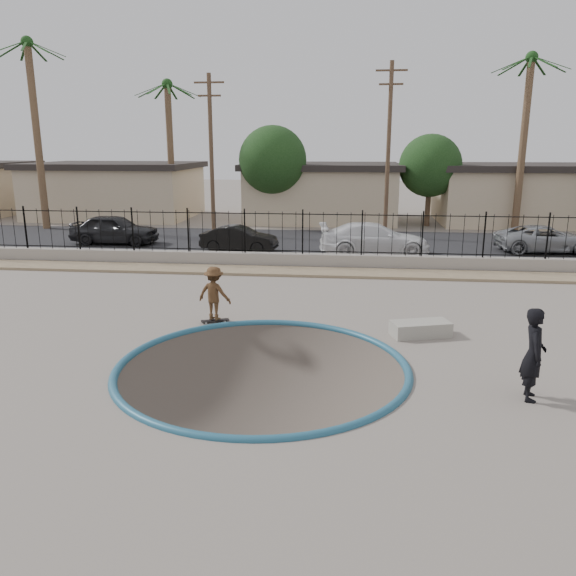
{
  "coord_description": "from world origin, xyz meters",
  "views": [
    {
      "loc": [
        1.96,
        -13.31,
        5.13
      ],
      "look_at": [
        0.28,
        2.0,
        1.19
      ],
      "focal_mm": 35.0,
      "sensor_mm": 36.0,
      "label": 1
    }
  ],
  "objects_px": {
    "concrete_ledge": "(420,329)",
    "videographer": "(534,354)",
    "car_c": "(374,239)",
    "car_a": "(115,229)",
    "skateboard": "(215,320)",
    "car_b": "(239,239)",
    "skater": "(214,297)",
    "car_d": "(545,239)"
  },
  "relations": [
    {
      "from": "skateboard",
      "to": "videographer",
      "type": "xyz_separation_m",
      "value": [
        7.72,
        -4.36,
        0.92
      ]
    },
    {
      "from": "skateboard",
      "to": "car_b",
      "type": "distance_m",
      "value": 11.43
    },
    {
      "from": "car_a",
      "to": "car_b",
      "type": "relative_size",
      "value": 1.22
    },
    {
      "from": "skateboard",
      "to": "car_a",
      "type": "bearing_deg",
      "value": 102.12
    },
    {
      "from": "videographer",
      "to": "car_a",
      "type": "relative_size",
      "value": 0.43
    },
    {
      "from": "car_a",
      "to": "car_d",
      "type": "height_order",
      "value": "car_a"
    },
    {
      "from": "skateboard",
      "to": "videographer",
      "type": "bearing_deg",
      "value": -50.96
    },
    {
      "from": "videographer",
      "to": "car_d",
      "type": "xyz_separation_m",
      "value": [
        5.7,
        17.06,
        -0.3
      ]
    },
    {
      "from": "car_a",
      "to": "car_b",
      "type": "xyz_separation_m",
      "value": [
        6.96,
        -1.38,
        -0.16
      ]
    },
    {
      "from": "videographer",
      "to": "car_d",
      "type": "height_order",
      "value": "videographer"
    },
    {
      "from": "car_b",
      "to": "concrete_ledge",
      "type": "bearing_deg",
      "value": -142.62
    },
    {
      "from": "skateboard",
      "to": "concrete_ledge",
      "type": "distance_m",
      "value": 5.97
    },
    {
      "from": "skater",
      "to": "videographer",
      "type": "distance_m",
      "value": 8.87
    },
    {
      "from": "car_c",
      "to": "car_d",
      "type": "xyz_separation_m",
      "value": [
        8.32,
        1.6,
        -0.11
      ]
    },
    {
      "from": "car_a",
      "to": "car_c",
      "type": "bearing_deg",
      "value": -95.77
    },
    {
      "from": "skateboard",
      "to": "car_d",
      "type": "relative_size",
      "value": 0.18
    },
    {
      "from": "concrete_ledge",
      "to": "car_c",
      "type": "xyz_separation_m",
      "value": [
        -0.83,
        11.66,
        0.59
      ]
    },
    {
      "from": "skateboard",
      "to": "concrete_ledge",
      "type": "xyz_separation_m",
      "value": [
        5.94,
        -0.56,
        0.14
      ]
    },
    {
      "from": "skateboard",
      "to": "car_c",
      "type": "xyz_separation_m",
      "value": [
        5.1,
        11.1,
        0.73
      ]
    },
    {
      "from": "concrete_ledge",
      "to": "car_c",
      "type": "relative_size",
      "value": 0.31
    },
    {
      "from": "skater",
      "to": "skateboard",
      "type": "bearing_deg",
      "value": 14.39
    },
    {
      "from": "videographer",
      "to": "concrete_ledge",
      "type": "distance_m",
      "value": 4.27
    },
    {
      "from": "car_b",
      "to": "car_c",
      "type": "distance_m",
      "value": 6.59
    },
    {
      "from": "skater",
      "to": "videographer",
      "type": "relative_size",
      "value": 0.81
    },
    {
      "from": "car_c",
      "to": "car_a",
      "type": "bearing_deg",
      "value": 77.42
    },
    {
      "from": "skateboard",
      "to": "car_b",
      "type": "bearing_deg",
      "value": 75.97
    },
    {
      "from": "skater",
      "to": "videographer",
      "type": "height_order",
      "value": "videographer"
    },
    {
      "from": "concrete_ledge",
      "to": "car_b",
      "type": "xyz_separation_m",
      "value": [
        -7.42,
        11.88,
        0.45
      ]
    },
    {
      "from": "car_b",
      "to": "car_c",
      "type": "height_order",
      "value": "car_c"
    },
    {
      "from": "car_c",
      "to": "skater",
      "type": "bearing_deg",
      "value": 149.46
    },
    {
      "from": "car_c",
      "to": "car_d",
      "type": "relative_size",
      "value": 1.12
    },
    {
      "from": "skater",
      "to": "car_b",
      "type": "xyz_separation_m",
      "value": [
        -1.48,
        11.32,
        -0.14
      ]
    },
    {
      "from": "concrete_ledge",
      "to": "car_a",
      "type": "relative_size",
      "value": 0.35
    },
    {
      "from": "car_b",
      "to": "car_c",
      "type": "xyz_separation_m",
      "value": [
        6.58,
        -0.22,
        0.14
      ]
    },
    {
      "from": "videographer",
      "to": "concrete_ledge",
      "type": "height_order",
      "value": "videographer"
    },
    {
      "from": "skateboard",
      "to": "car_d",
      "type": "distance_m",
      "value": 18.49
    },
    {
      "from": "car_a",
      "to": "car_d",
      "type": "bearing_deg",
      "value": -89.03
    },
    {
      "from": "concrete_ledge",
      "to": "car_b",
      "type": "height_order",
      "value": "car_b"
    },
    {
      "from": "concrete_ledge",
      "to": "videographer",
      "type": "bearing_deg",
      "value": -64.89
    },
    {
      "from": "car_d",
      "to": "videographer",
      "type": "bearing_deg",
      "value": 155.99
    },
    {
      "from": "concrete_ledge",
      "to": "car_c",
      "type": "distance_m",
      "value": 11.7
    },
    {
      "from": "skater",
      "to": "concrete_ledge",
      "type": "relative_size",
      "value": 1.0
    }
  ]
}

